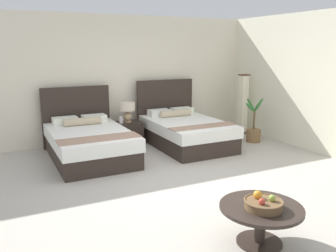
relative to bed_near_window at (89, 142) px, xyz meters
The scene contains 12 objects.
ground_plane 2.20m from the bed_near_window, 61.75° to the right, with size 9.94×9.77×0.02m, color #B6AFA2.
wall_back 1.88m from the bed_near_window, 48.74° to the left, with size 9.94×0.12×2.74m, color #EEE3C9.
wall_side_right 4.59m from the bed_near_window, 19.82° to the right, with size 0.12×5.37×2.74m, color #E9E7C9.
bed_near_window is the anchor object (origin of this frame).
bed_near_corner 2.05m from the bed_near_window, ahead, with size 1.40×2.11×1.32m.
nightstand 1.19m from the bed_near_window, 31.85° to the left, with size 0.56×0.46×0.49m.
table_lamp 1.28m from the bed_near_window, 32.67° to the left, with size 0.33×0.33×0.42m.
vase 1.05m from the bed_near_window, 34.89° to the left, with size 0.09×0.09×0.15m.
coffee_table 3.88m from the bed_near_window, 76.67° to the right, with size 0.87×0.87×0.43m.
fruit_bowl 3.93m from the bed_near_window, 77.16° to the right, with size 0.40×0.40×0.16m.
floor_lamp_corner 3.88m from the bed_near_window, ahead, with size 0.21×0.21×1.43m.
potted_palm 3.59m from the bed_near_window, ahead, with size 0.52×0.50×0.99m.
Camera 1 is at (-2.51, -4.50, 2.04)m, focal length 37.83 mm.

